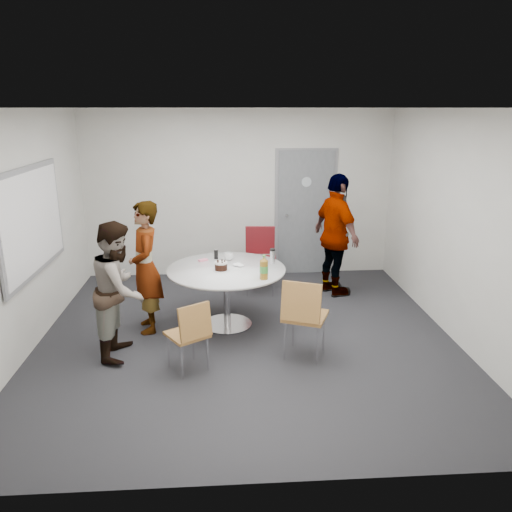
{
  "coord_description": "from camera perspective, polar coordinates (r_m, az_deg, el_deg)",
  "views": [
    {
      "loc": [
        -0.26,
        -5.58,
        2.7
      ],
      "look_at": [
        0.13,
        0.25,
        0.96
      ],
      "focal_mm": 35.0,
      "sensor_mm": 36.0,
      "label": 1
    }
  ],
  "objects": [
    {
      "name": "floor",
      "position": [
        6.21,
        -1.07,
        -9.23
      ],
      "size": [
        5.0,
        5.0,
        0.0
      ],
      "primitive_type": "plane",
      "color": "black",
      "rests_on": "ground"
    },
    {
      "name": "ceiling",
      "position": [
        5.59,
        -1.22,
        16.55
      ],
      "size": [
        5.0,
        5.0,
        0.0
      ],
      "primitive_type": "plane",
      "rotation": [
        3.14,
        0.0,
        0.0
      ],
      "color": "silver",
      "rests_on": "wall_back"
    },
    {
      "name": "wall_back",
      "position": [
        8.2,
        -1.98,
        7.06
      ],
      "size": [
        5.0,
        0.0,
        5.0
      ],
      "primitive_type": "plane",
      "rotation": [
        1.57,
        0.0,
        0.0
      ],
      "color": "beige",
      "rests_on": "floor"
    },
    {
      "name": "wall_left",
      "position": [
        6.17,
        -25.05,
        2.34
      ],
      "size": [
        0.0,
        5.0,
        5.0
      ],
      "primitive_type": "plane",
      "rotation": [
        1.57,
        0.0,
        1.57
      ],
      "color": "beige",
      "rests_on": "floor"
    },
    {
      "name": "wall_right",
      "position": [
        6.37,
        21.97,
        3.11
      ],
      "size": [
        0.0,
        5.0,
        5.0
      ],
      "primitive_type": "plane",
      "rotation": [
        1.57,
        0.0,
        -1.57
      ],
      "color": "beige",
      "rests_on": "floor"
    },
    {
      "name": "wall_front",
      "position": [
        3.38,
        0.88,
        -6.99
      ],
      "size": [
        5.0,
        0.0,
        5.0
      ],
      "primitive_type": "plane",
      "rotation": [
        -1.57,
        0.0,
        0.0
      ],
      "color": "beige",
      "rests_on": "floor"
    },
    {
      "name": "door",
      "position": [
        8.35,
        5.64,
        4.9
      ],
      "size": [
        1.02,
        0.17,
        2.12
      ],
      "color": "slate",
      "rests_on": "wall_back"
    },
    {
      "name": "whiteboard",
      "position": [
        6.31,
        -24.2,
        3.68
      ],
      "size": [
        0.04,
        1.9,
        1.25
      ],
      "color": "gray",
      "rests_on": "wall_left"
    },
    {
      "name": "table",
      "position": [
        6.28,
        -3.21,
        -2.37
      ],
      "size": [
        1.48,
        1.48,
        1.07
      ],
      "color": "white",
      "rests_on": "floor"
    },
    {
      "name": "chair_near_left",
      "position": [
        5.28,
        -7.48,
        -8.45
      ],
      "size": [
        0.53,
        0.55,
        0.79
      ],
      "rotation": [
        0.0,
        0.0,
        0.58
      ],
      "color": "brown",
      "rests_on": "floor"
    },
    {
      "name": "chair_near_right",
      "position": [
        5.48,
        5.44,
        -6.3
      ],
      "size": [
        0.59,
        0.62,
        0.94
      ],
      "rotation": [
        0.0,
        0.0,
        -0.4
      ],
      "color": "brown",
      "rests_on": "floor"
    },
    {
      "name": "chair_far",
      "position": [
        7.55,
        0.47,
        0.44
      ],
      "size": [
        0.5,
        0.54,
        0.98
      ],
      "rotation": [
        0.0,
        0.0,
        3.07
      ],
      "color": "maroon",
      "rests_on": "floor"
    },
    {
      "name": "person_main",
      "position": [
        6.27,
        -12.51,
        -1.3
      ],
      "size": [
        0.51,
        0.67,
        1.64
      ],
      "primitive_type": "imported",
      "rotation": [
        0.0,
        0.0,
        -1.35
      ],
      "color": "#A5C6EA",
      "rests_on": "floor"
    },
    {
      "name": "person_left",
      "position": [
        5.73,
        -15.38,
        -3.72
      ],
      "size": [
        0.62,
        0.78,
        1.54
      ],
      "primitive_type": "imported",
      "rotation": [
        0.0,
        0.0,
        1.52
      ],
      "color": "white",
      "rests_on": "floor"
    },
    {
      "name": "person_right",
      "position": [
        7.41,
        9.15,
        2.32
      ],
      "size": [
        0.78,
        1.15,
        1.81
      ],
      "primitive_type": "imported",
      "rotation": [
        0.0,
        0.0,
        1.92
      ],
      "color": "black",
      "rests_on": "floor"
    }
  ]
}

